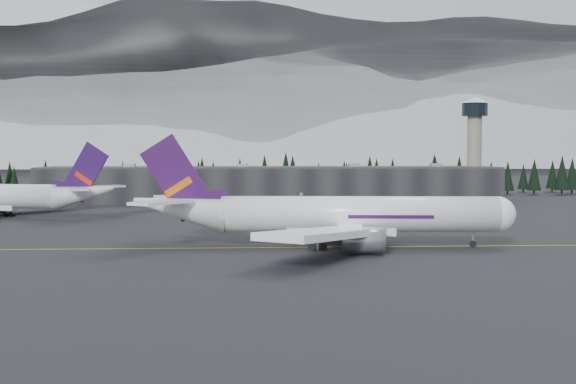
{
  "coord_description": "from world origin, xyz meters",
  "views": [
    {
      "loc": [
        -9.0,
        -132.75,
        17.02
      ],
      "look_at": [
        0.0,
        20.0,
        9.0
      ],
      "focal_mm": 45.0,
      "sensor_mm": 36.0,
      "label": 1
    }
  ],
  "objects": [
    {
      "name": "ground",
      "position": [
        0.0,
        0.0,
        0.0
      ],
      "size": [
        1400.0,
        1400.0,
        0.0
      ],
      "primitive_type": "plane",
      "color": "black",
      "rests_on": "ground"
    },
    {
      "name": "gse_vehicle_a",
      "position": [
        -31.39,
        104.49,
        0.69
      ],
      "size": [
        3.04,
        5.27,
        1.38
      ],
      "primitive_type": "imported",
      "rotation": [
        0.0,
        0.0,
        0.16
      ],
      "color": "silver",
      "rests_on": "ground"
    },
    {
      "name": "taxiline",
      "position": [
        0.0,
        -2.0,
        0.01
      ],
      "size": [
        400.0,
        0.4,
        0.02
      ],
      "primitive_type": "cube",
      "color": "gold",
      "rests_on": "ground"
    },
    {
      "name": "gse_vehicle_b",
      "position": [
        9.89,
        108.0,
        0.72
      ],
      "size": [
        4.53,
        2.85,
        1.44
      ],
      "primitive_type": "imported",
      "rotation": [
        0.0,
        0.0,
        -1.28
      ],
      "color": "silver",
      "rests_on": "ground"
    },
    {
      "name": "mountain_ridge",
      "position": [
        0.0,
        1000.0,
        0.0
      ],
      "size": [
        4400.0,
        900.0,
        420.0
      ],
      "primitive_type": null,
      "color": "white",
      "rests_on": "ground"
    },
    {
      "name": "treeline",
      "position": [
        0.0,
        162.0,
        7.5
      ],
      "size": [
        360.0,
        20.0,
        15.0
      ],
      "primitive_type": "cube",
      "color": "black",
      "rests_on": "ground"
    },
    {
      "name": "jet_main",
      "position": [
        5.6,
        -1.17,
        5.87
      ],
      "size": [
        70.78,
        65.12,
        20.82
      ],
      "rotation": [
        0.0,
        0.0,
        -0.09
      ],
      "color": "white",
      "rests_on": "ground"
    },
    {
      "name": "control_tower",
      "position": [
        75.0,
        128.0,
        23.41
      ],
      "size": [
        10.0,
        10.0,
        37.7
      ],
      "color": "gray",
      "rests_on": "ground"
    },
    {
      "name": "terminal",
      "position": [
        0.0,
        125.0,
        6.3
      ],
      "size": [
        160.0,
        30.0,
        12.6
      ],
      "color": "black",
      "rests_on": "ground"
    }
  ]
}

